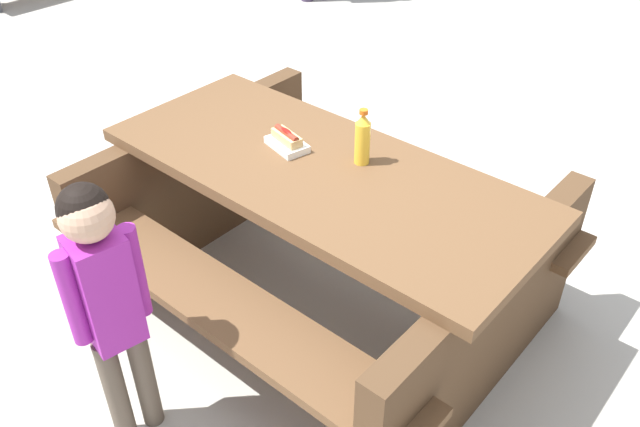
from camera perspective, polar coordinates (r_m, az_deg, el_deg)
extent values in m
plane|color=#B7B2A8|center=(3.02, 0.00, -8.06)|extent=(30.00, 30.00, 0.00)
cube|color=brown|center=(2.57, 0.00, 3.60)|extent=(1.85, 0.89, 0.05)
cube|color=brown|center=(2.45, -8.67, -7.66)|extent=(1.82, 0.41, 0.04)
cube|color=brown|center=(3.11, 6.76, 3.19)|extent=(1.82, 0.41, 0.04)
cube|color=#4D3520|center=(3.26, -10.45, 2.79)|extent=(0.20, 1.40, 0.70)
cube|color=#4D3520|center=(2.49, 13.95, -10.22)|extent=(0.20, 1.40, 0.70)
cylinder|color=yellow|center=(2.55, 3.70, 6.12)|extent=(0.06, 0.06, 0.17)
cone|color=yellow|center=(2.50, 3.80, 8.23)|extent=(0.05, 0.05, 0.04)
cylinder|color=orange|center=(2.49, 3.82, 8.82)|extent=(0.03, 0.03, 0.02)
cube|color=white|center=(2.68, -2.89, 6.01)|extent=(0.20, 0.14, 0.03)
cube|color=#D8B272|center=(2.67, -2.91, 6.62)|extent=(0.16, 0.08, 0.04)
cylinder|color=maroon|center=(2.66, -2.92, 6.96)|extent=(0.14, 0.05, 0.03)
ellipsoid|color=maroon|center=(2.65, -2.93, 7.19)|extent=(0.07, 0.03, 0.01)
cylinder|color=brown|center=(2.51, -15.03, -13.51)|extent=(0.08, 0.08, 0.49)
cylinder|color=brown|center=(2.49, -17.34, -14.55)|extent=(0.08, 0.08, 0.49)
cube|color=purple|center=(2.18, -18.14, -6.33)|extent=(0.17, 0.18, 0.41)
cylinder|color=purple|center=(2.19, -15.79, -4.87)|extent=(0.06, 0.06, 0.35)
cylinder|color=purple|center=(2.15, -20.74, -6.98)|extent=(0.06, 0.06, 0.35)
sphere|color=tan|center=(2.01, -19.65, -0.21)|extent=(0.16, 0.16, 0.16)
sphere|color=black|center=(2.01, -19.89, 0.42)|extent=(0.16, 0.16, 0.16)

